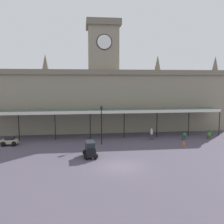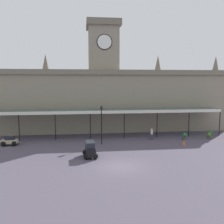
# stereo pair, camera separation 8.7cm
# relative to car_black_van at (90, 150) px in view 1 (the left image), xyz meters

# --- Properties ---
(ground_plane) EXTENTS (140.00, 140.00, 0.00)m
(ground_plane) POSITION_rel_car_black_van_xyz_m (2.81, -3.43, -0.81)
(ground_plane) COLOR #4C4453
(station_building) EXTENTS (42.04, 6.47, 18.09)m
(station_building) POSITION_rel_car_black_van_xyz_m (2.81, 15.47, 4.93)
(station_building) COLOR gray
(station_building) RESTS_ON ground
(entrance_canopy) EXTENTS (34.88, 3.26, 4.19)m
(entrance_canopy) POSITION_rel_car_black_van_xyz_m (2.81, 10.01, 3.22)
(entrance_canopy) COLOR #38564C
(entrance_canopy) RESTS_ON ground
(car_black_van) EXTENTS (1.69, 2.45, 1.77)m
(car_black_van) POSITION_rel_car_black_van_xyz_m (0.00, 0.00, 0.00)
(car_black_van) COLOR black
(car_black_van) RESTS_ON ground
(car_beige_sedan) EXTENTS (2.06, 1.54, 1.19)m
(car_beige_sedan) POSITION_rel_car_black_van_xyz_m (-10.24, 6.32, -0.30)
(car_beige_sedan) COLOR tan
(car_beige_sedan) RESTS_ON ground
(pedestrian_near_entrance) EXTENTS (0.34, 0.34, 1.67)m
(pedestrian_near_entrance) POSITION_rel_car_black_van_xyz_m (9.01, 7.17, 0.10)
(pedestrian_near_entrance) COLOR #3F384C
(pedestrian_near_entrance) RESTS_ON ground
(victorian_lamppost) EXTENTS (0.30, 0.30, 5.16)m
(victorian_lamppost) POSITION_rel_car_black_van_xyz_m (1.69, 5.47, 2.38)
(victorian_lamppost) COLOR black
(victorian_lamppost) RESTS_ON ground
(traffic_cone) EXTENTS (0.40, 0.40, 0.61)m
(traffic_cone) POSITION_rel_car_black_van_xyz_m (12.44, 3.88, -0.50)
(traffic_cone) COLOR orange
(traffic_cone) RESTS_ON ground
(planter_near_kerb) EXTENTS (0.60, 0.60, 0.96)m
(planter_near_kerb) POSITION_rel_car_black_van_xyz_m (13.79, 6.82, -0.32)
(planter_near_kerb) COLOR #47423D
(planter_near_kerb) RESTS_ON ground
(planter_forecourt_centre) EXTENTS (0.60, 0.60, 0.96)m
(planter_forecourt_centre) POSITION_rel_car_black_van_xyz_m (17.44, 6.65, -0.32)
(planter_forecourt_centre) COLOR #47423D
(planter_forecourt_centre) RESTS_ON ground
(planter_by_canopy) EXTENTS (0.60, 0.60, 0.96)m
(planter_by_canopy) POSITION_rel_car_black_van_xyz_m (18.56, 8.37, -0.32)
(planter_by_canopy) COLOR #47423D
(planter_by_canopy) RESTS_ON ground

